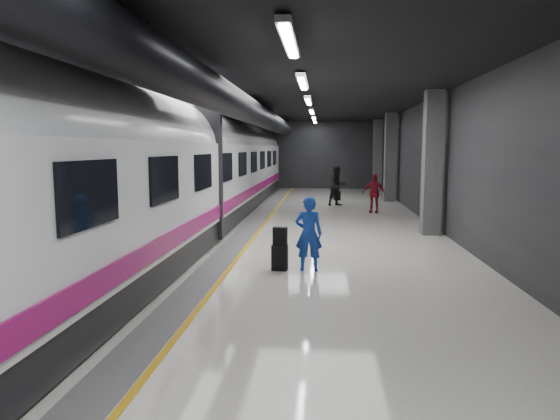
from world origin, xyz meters
name	(u,v)px	position (x,y,z in m)	size (l,w,h in m)	color
ground	(282,244)	(0.00, 0.00, 0.00)	(40.00, 40.00, 0.00)	silver
platform_hall	(275,121)	(-0.29, 0.96, 3.54)	(10.02, 40.02, 4.51)	black
train	(170,171)	(-3.25, 0.00, 2.07)	(3.05, 38.00, 4.05)	black
traveler_main	(309,234)	(0.84, -3.09, 0.83)	(0.61, 0.40, 1.67)	blue
suitcase_main	(280,258)	(0.20, -3.11, 0.29)	(0.35, 0.22, 0.57)	black
shoulder_bag	(280,236)	(0.20, -3.12, 0.77)	(0.30, 0.16, 0.40)	black
traveler_far_a	(337,186)	(1.83, 9.75, 0.96)	(0.93, 0.73, 1.91)	black
traveler_far_b	(374,193)	(3.30, 7.28, 0.82)	(0.96, 0.40, 1.64)	maroon
suitcase_far	(337,196)	(1.89, 12.24, 0.24)	(0.33, 0.22, 0.49)	black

